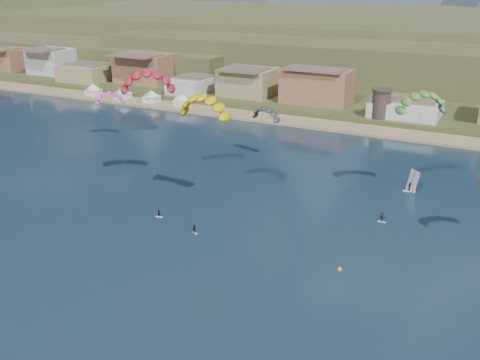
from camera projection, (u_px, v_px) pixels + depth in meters
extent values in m
plane|color=black|center=(125.00, 339.00, 67.56)|extent=(2400.00, 2400.00, 0.00)
cube|color=tan|center=(355.00, 128.00, 156.05)|extent=(2200.00, 12.00, 0.90)
cube|color=brown|center=(479.00, 16.00, 535.50)|extent=(2200.00, 900.00, 4.00)
cube|color=brown|center=(59.00, 35.00, 315.07)|extent=(280.00, 130.00, 10.00)
cube|color=brown|center=(360.00, 31.00, 297.44)|extent=(380.00, 170.00, 18.00)
cylinder|color=#47382D|center=(381.00, 104.00, 158.59)|extent=(5.20, 5.20, 8.00)
cylinder|color=#47382D|center=(382.00, 90.00, 157.04)|extent=(5.82, 5.82, 0.60)
cube|color=white|center=(94.00, 92.00, 194.91)|extent=(4.50, 4.50, 2.00)
pyramid|color=white|center=(93.00, 84.00, 193.83)|extent=(6.40, 6.40, 2.00)
cube|color=white|center=(123.00, 96.00, 189.52)|extent=(4.50, 4.50, 2.00)
pyramid|color=white|center=(122.00, 87.00, 188.44)|extent=(6.40, 6.40, 2.00)
cube|color=white|center=(152.00, 99.00, 184.54)|extent=(4.50, 4.50, 2.00)
pyramid|color=white|center=(151.00, 90.00, 183.46)|extent=(6.40, 6.40, 2.00)
cube|color=white|center=(182.00, 103.00, 179.57)|extent=(4.50, 4.50, 2.00)
pyramid|color=white|center=(182.00, 94.00, 178.49)|extent=(6.40, 6.40, 2.00)
cube|color=silver|center=(159.00, 217.00, 100.73)|extent=(1.37, 0.54, 0.09)
imported|color=black|center=(159.00, 213.00, 100.44)|extent=(0.60, 0.43, 1.53)
cylinder|color=#262626|center=(153.00, 150.00, 102.74)|extent=(0.05, 0.05, 23.59)
cube|color=silver|center=(195.00, 233.00, 94.59)|extent=(1.36, 0.94, 0.09)
imported|color=black|center=(195.00, 229.00, 94.30)|extent=(0.92, 0.84, 1.52)
cylinder|color=#262626|center=(200.00, 171.00, 95.96)|extent=(0.05, 0.05, 19.97)
cube|color=silver|center=(382.00, 222.00, 98.79)|extent=(1.54, 0.62, 0.10)
imported|color=black|center=(382.00, 217.00, 98.46)|extent=(1.18, 0.77, 1.73)
cylinder|color=#262626|center=(402.00, 164.00, 99.83)|extent=(0.05, 0.05, 20.92)
cylinder|color=#262626|center=(102.00, 125.00, 141.23)|extent=(0.04, 0.04, 12.34)
cylinder|color=#262626|center=(259.00, 143.00, 127.00)|extent=(0.04, 0.04, 12.21)
cube|color=silver|center=(409.00, 191.00, 112.32)|extent=(2.67, 1.26, 0.13)
imported|color=black|center=(410.00, 187.00, 111.97)|extent=(1.00, 0.76, 1.85)
cube|color=white|center=(413.00, 181.00, 111.31)|extent=(1.55, 2.93, 4.41)
sphere|color=yellow|center=(340.00, 269.00, 82.95)|extent=(0.66, 0.66, 0.66)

